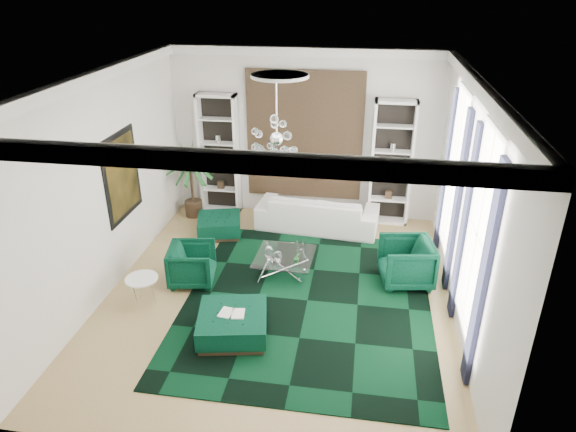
% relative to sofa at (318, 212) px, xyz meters
% --- Properties ---
extents(floor, '(6.00, 7.00, 0.02)m').
position_rel_sofa_xyz_m(floor, '(-0.41, -2.72, -0.40)').
color(floor, tan).
rests_on(floor, ground).
extents(ceiling, '(6.00, 7.00, 0.02)m').
position_rel_sofa_xyz_m(ceiling, '(-0.41, -2.72, 3.42)').
color(ceiling, white).
rests_on(ceiling, ground).
extents(wall_back, '(6.00, 0.02, 3.80)m').
position_rel_sofa_xyz_m(wall_back, '(-0.41, 0.79, 1.51)').
color(wall_back, silver).
rests_on(wall_back, ground).
extents(wall_front, '(6.00, 0.02, 3.80)m').
position_rel_sofa_xyz_m(wall_front, '(-0.41, -6.23, 1.51)').
color(wall_front, silver).
rests_on(wall_front, ground).
extents(wall_left, '(0.02, 7.00, 3.80)m').
position_rel_sofa_xyz_m(wall_left, '(-3.42, -2.72, 1.51)').
color(wall_left, silver).
rests_on(wall_left, ground).
extents(wall_right, '(0.02, 7.00, 3.80)m').
position_rel_sofa_xyz_m(wall_right, '(2.60, -2.72, 1.51)').
color(wall_right, silver).
rests_on(wall_right, ground).
extents(crown_molding, '(6.00, 7.00, 0.18)m').
position_rel_sofa_xyz_m(crown_molding, '(-0.41, -2.72, 3.31)').
color(crown_molding, white).
rests_on(crown_molding, ceiling).
extents(ceiling_medallion, '(0.90, 0.90, 0.05)m').
position_rel_sofa_xyz_m(ceiling_medallion, '(-0.41, -2.42, 3.38)').
color(ceiling_medallion, white).
rests_on(ceiling_medallion, ceiling).
extents(tapestry, '(2.50, 0.06, 2.80)m').
position_rel_sofa_xyz_m(tapestry, '(-0.41, 0.74, 1.51)').
color(tapestry, black).
rests_on(tapestry, wall_back).
extents(shelving_left, '(0.90, 0.38, 2.80)m').
position_rel_sofa_xyz_m(shelving_left, '(-2.36, 0.59, 1.01)').
color(shelving_left, white).
rests_on(shelving_left, floor).
extents(shelving_right, '(0.90, 0.38, 2.80)m').
position_rel_sofa_xyz_m(shelving_right, '(1.54, 0.59, 1.01)').
color(shelving_right, white).
rests_on(shelving_right, floor).
extents(painting, '(0.04, 1.30, 1.60)m').
position_rel_sofa_xyz_m(painting, '(-3.38, -2.12, 1.46)').
color(painting, black).
rests_on(painting, wall_left).
extents(window_near, '(0.03, 1.10, 2.90)m').
position_rel_sofa_xyz_m(window_near, '(2.58, -3.62, 1.51)').
color(window_near, white).
rests_on(window_near, wall_right).
extents(curtain_near_a, '(0.07, 0.30, 3.25)m').
position_rel_sofa_xyz_m(curtain_near_a, '(2.55, -4.40, 1.26)').
color(curtain_near_a, black).
rests_on(curtain_near_a, floor).
extents(curtain_near_b, '(0.07, 0.30, 3.25)m').
position_rel_sofa_xyz_m(curtain_near_b, '(2.55, -2.84, 1.26)').
color(curtain_near_b, black).
rests_on(curtain_near_b, floor).
extents(window_far, '(0.03, 1.10, 2.90)m').
position_rel_sofa_xyz_m(window_far, '(2.58, -1.22, 1.51)').
color(window_far, white).
rests_on(window_far, wall_right).
extents(curtain_far_a, '(0.07, 0.30, 3.25)m').
position_rel_sofa_xyz_m(curtain_far_a, '(2.55, -2.00, 1.26)').
color(curtain_far_a, black).
rests_on(curtain_far_a, floor).
extents(curtain_far_b, '(0.07, 0.30, 3.25)m').
position_rel_sofa_xyz_m(curtain_far_b, '(2.55, -0.44, 1.26)').
color(curtain_far_b, black).
rests_on(curtain_far_b, floor).
extents(rug, '(4.20, 5.00, 0.02)m').
position_rel_sofa_xyz_m(rug, '(0.13, -2.87, -0.38)').
color(rug, black).
rests_on(rug, floor).
extents(sofa, '(2.73, 1.26, 0.77)m').
position_rel_sofa_xyz_m(sofa, '(0.00, 0.00, 0.00)').
color(sofa, white).
rests_on(sofa, floor).
extents(armchair_left, '(0.93, 0.91, 0.74)m').
position_rel_sofa_xyz_m(armchair_left, '(-2.04, -2.57, -0.02)').
color(armchair_left, black).
rests_on(armchair_left, floor).
extents(armchair_right, '(1.06, 1.04, 0.84)m').
position_rel_sofa_xyz_m(armchair_right, '(1.83, -1.97, 0.04)').
color(armchair_right, black).
rests_on(armchair_right, floor).
extents(coffee_table, '(1.11, 1.11, 0.37)m').
position_rel_sofa_xyz_m(coffee_table, '(-0.42, -1.99, -0.20)').
color(coffee_table, white).
rests_on(coffee_table, floor).
extents(ottoman_side, '(1.11, 1.11, 0.40)m').
position_rel_sofa_xyz_m(ottoman_side, '(-2.08, -0.63, -0.19)').
color(ottoman_side, black).
rests_on(ottoman_side, floor).
extents(ottoman_front, '(1.23, 1.23, 0.42)m').
position_rel_sofa_xyz_m(ottoman_front, '(-0.92, -3.98, -0.18)').
color(ottoman_front, black).
rests_on(ottoman_front, floor).
extents(book, '(0.40, 0.27, 0.03)m').
position_rel_sofa_xyz_m(book, '(-0.92, -3.98, 0.05)').
color(book, white).
rests_on(book, ottoman_front).
extents(side_table, '(0.58, 0.58, 0.53)m').
position_rel_sofa_xyz_m(side_table, '(-2.63, -3.41, -0.12)').
color(side_table, white).
rests_on(side_table, floor).
extents(palm, '(1.57, 1.57, 2.21)m').
position_rel_sofa_xyz_m(palm, '(-2.94, 0.20, 0.72)').
color(palm, '#22672A').
rests_on(palm, floor).
extents(chandelier, '(0.87, 0.87, 0.76)m').
position_rel_sofa_xyz_m(chandelier, '(-0.42, -2.67, 2.46)').
color(chandelier, white).
rests_on(chandelier, ceiling).
extents(table_plant, '(0.14, 0.13, 0.22)m').
position_rel_sofa_xyz_m(table_plant, '(-0.15, -2.21, 0.09)').
color(table_plant, '#22672A').
rests_on(table_plant, coffee_table).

